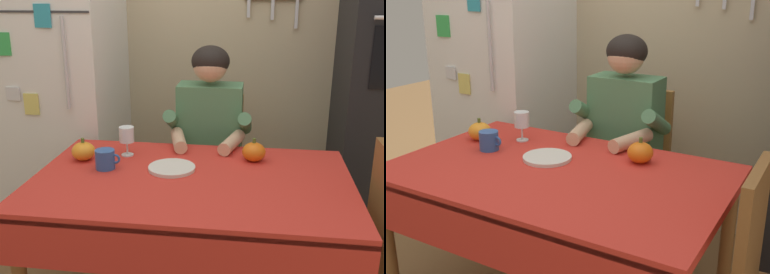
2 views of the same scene
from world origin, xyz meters
The scene contains 10 objects.
back_wall_assembly centered at (0.05, 1.35, 1.30)m, with size 3.70×0.13×2.60m.
refrigerator centered at (-0.95, 0.96, 0.90)m, with size 0.68×0.71×1.80m.
dining_table centered at (0.00, 0.08, 0.66)m, with size 1.40×0.90×0.74m.
chair_behind_person centered at (0.01, 0.87, 0.51)m, with size 0.40×0.40×0.93m.
seated_person centered at (0.01, 0.68, 0.74)m, with size 0.47×0.55×1.25m.
coffee_mug centered at (-0.41, 0.15, 0.79)m, with size 0.12×0.09×0.09m.
wine_glass centered at (-0.36, 0.34, 0.84)m, with size 0.07×0.07×0.15m.
pumpkin_large centered at (0.27, 0.35, 0.79)m, with size 0.11×0.11×0.11m.
pumpkin_medium centered at (-0.55, 0.24, 0.78)m, with size 0.11×0.11×0.11m.
serving_tray centered at (-0.10, 0.18, 0.75)m, with size 0.22×0.22×0.02m, color silver.
Camera 2 is at (1.00, -1.44, 1.47)m, focal length 43.93 mm.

